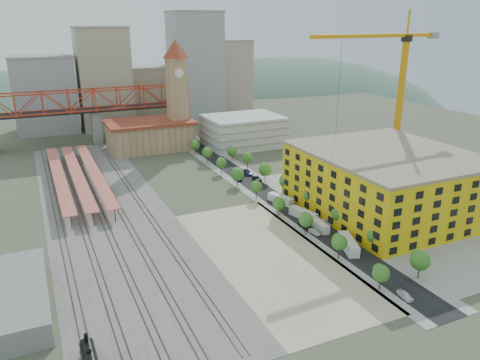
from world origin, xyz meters
name	(u,v)px	position (x,y,z in m)	size (l,w,h in m)	color
ground	(233,209)	(0.00, 0.00, 0.00)	(400.00, 400.00, 0.00)	#474C38
ballast_strip	(105,208)	(-36.00, 17.50, 0.03)	(36.00, 165.00, 0.06)	#605E59
dirt_lot	(270,256)	(-4.00, -31.50, 0.03)	(28.00, 67.00, 0.06)	tan
street_asphalt	(258,187)	(16.00, 15.00, 0.03)	(12.00, 170.00, 0.06)	black
sidewalk_west	(244,190)	(10.50, 15.00, 0.02)	(3.00, 170.00, 0.04)	gray
sidewalk_east	(272,185)	(21.50, 15.00, 0.02)	(3.00, 170.00, 0.04)	gray
construction_pad	(391,209)	(45.00, -20.00, 0.03)	(50.00, 90.00, 0.06)	gray
rail_tracks	(99,209)	(-37.80, 17.50, 0.15)	(26.56, 160.00, 0.18)	#382B23
platform_canopies	(77,173)	(-41.00, 45.00, 3.99)	(16.00, 80.00, 4.12)	#CB724E
station_hall	(150,135)	(-5.00, 82.00, 6.67)	(38.00, 24.00, 13.10)	tan
clock_tower	(177,84)	(8.00, 79.99, 28.70)	(12.00, 12.00, 52.00)	tan
parking_garage	(243,131)	(36.00, 70.00, 7.00)	(34.00, 26.00, 14.00)	silver
truss_bridge	(94,103)	(-25.00, 105.00, 18.86)	(94.00, 9.60, 25.60)	gray
construction_building	(387,182)	(42.00, -20.00, 9.41)	(44.60, 50.60, 18.80)	yellow
street_trees	(271,197)	(16.00, 5.00, 0.00)	(15.40, 124.40, 8.00)	#2A7021
skyline	(143,82)	(7.47, 142.31, 22.81)	(133.00, 46.00, 60.00)	#9EA0A3
distant_hills	(162,183)	(45.28, 260.00, -79.54)	(647.00, 264.00, 227.00)	#4C6B59
tower_crane	(395,77)	(66.09, 7.50, 36.59)	(55.55, 5.13, 59.30)	orange
site_trailer_a	(349,244)	(16.00, -36.66, 1.42)	(2.72, 10.34, 2.83)	silver
site_trailer_b	(319,225)	(16.00, -23.16, 1.17)	(2.25, 8.55, 2.34)	silver
site_trailer_c	(303,214)	(16.00, -14.89, 1.31)	(2.51, 9.56, 2.62)	silver
site_trailer_d	(281,199)	(16.00, -1.35, 1.26)	(2.41, 9.18, 2.51)	silver
car_0	(405,296)	(13.00, -60.00, 0.71)	(1.68, 4.17, 1.42)	white
car_1	(314,232)	(13.00, -25.57, 0.65)	(1.38, 3.96, 1.31)	#ABACB1
car_2	(306,226)	(13.00, -21.13, 0.72)	(2.38, 5.15, 1.43)	black
car_3	(238,178)	(13.00, 25.27, 0.73)	(2.03, 5.00, 1.45)	navy
car_4	(353,241)	(19.00, -34.59, 0.66)	(1.56, 3.87, 1.32)	white
car_5	(324,223)	(19.00, -21.57, 0.75)	(1.58, 4.52, 1.49)	#A4A4AA
car_6	(257,179)	(19.00, 21.49, 0.75)	(2.48, 5.37, 1.49)	black
car_7	(248,173)	(19.00, 29.44, 0.80)	(2.25, 5.54, 1.61)	navy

